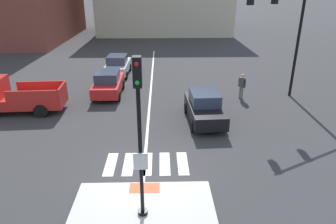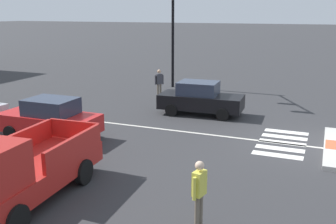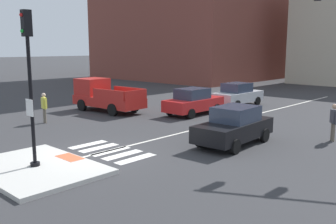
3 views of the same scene
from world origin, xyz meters
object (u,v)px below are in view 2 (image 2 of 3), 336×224
object	(u,v)px
traffic_light_mast	(176,14)
car_red_westbound_far	(50,119)
pedestrian_at_curb_left	(199,189)
car_black_eastbound_mid	(200,98)
pickup_truck_red_cross_left	(13,173)
pedestrian_waiting_far_side	(159,81)

from	to	relation	value
traffic_light_mast	car_red_westbound_far	xyz separation A→B (m)	(-11.04, 1.16, -4.04)
traffic_light_mast	pedestrian_at_curb_left	bearing A→B (deg)	-156.94
traffic_light_mast	car_black_eastbound_mid	world-z (taller)	traffic_light_mast
traffic_light_mast	pedestrian_at_curb_left	xyz separation A→B (m)	(-15.31, -6.52, -3.86)
pedestrian_at_curb_left	car_red_westbound_far	bearing A→B (deg)	60.90
car_black_eastbound_mid	car_red_westbound_far	world-z (taller)	same
traffic_light_mast	pickup_truck_red_cross_left	bearing A→B (deg)	-173.70
traffic_light_mast	car_black_eastbound_mid	bearing A→B (deg)	-147.11
car_black_eastbound_mid	pedestrian_at_curb_left	bearing A→B (deg)	-162.52
car_red_westbound_far	pedestrian_at_curb_left	distance (m)	8.78
car_black_eastbound_mid	pickup_truck_red_cross_left	size ratio (longest dim) A/B	0.80
traffic_light_mast	pedestrian_at_curb_left	size ratio (longest dim) A/B	4.22
traffic_light_mast	pickup_truck_red_cross_left	distance (m)	16.76
car_black_eastbound_mid	car_red_westbound_far	size ratio (longest dim) A/B	1.02
traffic_light_mast	pickup_truck_red_cross_left	size ratio (longest dim) A/B	1.36
traffic_light_mast	car_black_eastbound_mid	distance (m)	7.31
pickup_truck_red_cross_left	pedestrian_waiting_far_side	world-z (taller)	pickup_truck_red_cross_left
traffic_light_mast	pedestrian_waiting_far_side	xyz separation A→B (m)	(-2.22, 0.16, -3.86)
traffic_light_mast	car_red_westbound_far	bearing A→B (deg)	174.02
car_black_eastbound_mid	pedestrian_at_curb_left	distance (m)	10.69
pickup_truck_red_cross_left	pedestrian_waiting_far_side	bearing A→B (deg)	7.95
car_black_eastbound_mid	car_red_westbound_far	bearing A→B (deg)	142.97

